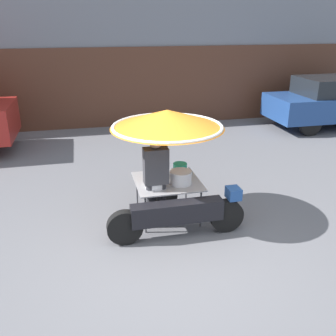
% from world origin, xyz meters
% --- Properties ---
extents(ground_plane, '(36.00, 36.00, 0.00)m').
position_xyz_m(ground_plane, '(0.00, 0.00, 0.00)').
color(ground_plane, slate).
extents(shopfront_building, '(28.00, 2.06, 4.06)m').
position_xyz_m(shopfront_building, '(0.00, 8.24, 2.02)').
color(shopfront_building, gray).
rests_on(shopfront_building, ground).
extents(vendor_motorcycle_cart, '(2.15, 1.80, 1.86)m').
position_xyz_m(vendor_motorcycle_cart, '(0.22, 1.02, 1.41)').
color(vendor_motorcycle_cart, black).
rests_on(vendor_motorcycle_cart, ground).
extents(vendor_person, '(0.38, 0.22, 1.54)m').
position_xyz_m(vendor_person, '(-0.03, 0.86, 0.86)').
color(vendor_person, '#2D2D33').
rests_on(vendor_person, ground).
extents(parked_car, '(4.23, 1.72, 1.54)m').
position_xyz_m(parked_car, '(6.60, 5.64, 0.79)').
color(parked_car, black).
rests_on(parked_car, ground).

